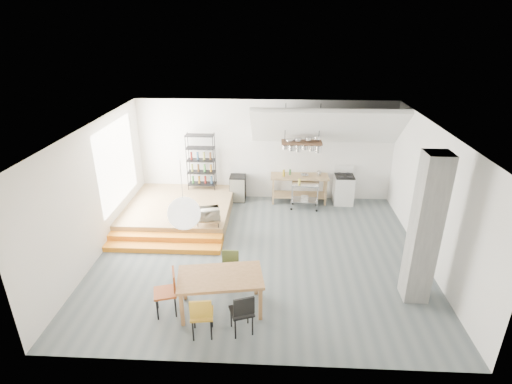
# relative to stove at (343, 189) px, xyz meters

# --- Properties ---
(floor) EXTENTS (8.00, 8.00, 0.00)m
(floor) POSITION_rel_stove_xyz_m (-2.50, -3.16, -0.48)
(floor) COLOR #525C5F
(floor) RESTS_ON ground
(wall_back) EXTENTS (8.00, 0.04, 3.20)m
(wall_back) POSITION_rel_stove_xyz_m (-2.50, 0.34, 1.12)
(wall_back) COLOR silver
(wall_back) RESTS_ON ground
(wall_left) EXTENTS (0.04, 7.00, 3.20)m
(wall_left) POSITION_rel_stove_xyz_m (-6.50, -3.16, 1.12)
(wall_left) COLOR silver
(wall_left) RESTS_ON ground
(wall_right) EXTENTS (0.04, 7.00, 3.20)m
(wall_right) POSITION_rel_stove_xyz_m (1.50, -3.16, 1.12)
(wall_right) COLOR silver
(wall_right) RESTS_ON ground
(ceiling) EXTENTS (8.00, 7.00, 0.02)m
(ceiling) POSITION_rel_stove_xyz_m (-2.50, -3.16, 2.72)
(ceiling) COLOR white
(ceiling) RESTS_ON wall_back
(slope_ceiling) EXTENTS (4.40, 1.44, 1.32)m
(slope_ceiling) POSITION_rel_stove_xyz_m (-0.70, -0.26, 2.07)
(slope_ceiling) COLOR white
(slope_ceiling) RESTS_ON wall_back
(window_pane) EXTENTS (0.02, 2.50, 2.20)m
(window_pane) POSITION_rel_stove_xyz_m (-6.48, -1.66, 1.32)
(window_pane) COLOR white
(window_pane) RESTS_ON wall_left
(platform) EXTENTS (3.00, 3.00, 0.40)m
(platform) POSITION_rel_stove_xyz_m (-5.00, -1.16, -0.28)
(platform) COLOR #97764B
(platform) RESTS_ON ground
(step_lower) EXTENTS (3.00, 0.35, 0.13)m
(step_lower) POSITION_rel_stove_xyz_m (-5.00, -3.11, -0.41)
(step_lower) COLOR orange
(step_lower) RESTS_ON ground
(step_upper) EXTENTS (3.00, 0.35, 0.27)m
(step_upper) POSITION_rel_stove_xyz_m (-5.00, -2.76, -0.35)
(step_upper) COLOR orange
(step_upper) RESTS_ON ground
(concrete_column) EXTENTS (0.50, 0.50, 3.20)m
(concrete_column) POSITION_rel_stove_xyz_m (0.80, -4.66, 1.12)
(concrete_column) COLOR slate
(concrete_column) RESTS_ON ground
(kitchen_counter) EXTENTS (1.80, 0.60, 0.91)m
(kitchen_counter) POSITION_rel_stove_xyz_m (-1.40, -0.01, 0.15)
(kitchen_counter) COLOR #97764B
(kitchen_counter) RESTS_ON ground
(stove) EXTENTS (0.60, 0.60, 1.18)m
(stove) POSITION_rel_stove_xyz_m (0.00, 0.00, 0.00)
(stove) COLOR white
(stove) RESTS_ON ground
(pot_rack) EXTENTS (1.20, 0.50, 1.43)m
(pot_rack) POSITION_rel_stove_xyz_m (-1.37, -0.23, 1.50)
(pot_rack) COLOR #3F2719
(pot_rack) RESTS_ON ceiling
(wire_shelving) EXTENTS (0.88, 0.38, 1.80)m
(wire_shelving) POSITION_rel_stove_xyz_m (-4.50, 0.04, 0.85)
(wire_shelving) COLOR black
(wire_shelving) RESTS_ON platform
(microwave_shelf) EXTENTS (0.60, 0.40, 0.16)m
(microwave_shelf) POSITION_rel_stove_xyz_m (-3.90, -2.41, 0.07)
(microwave_shelf) COLOR #97764B
(microwave_shelf) RESTS_ON platform
(paper_lantern) EXTENTS (0.60, 0.60, 0.60)m
(paper_lantern) POSITION_rel_stove_xyz_m (-3.81, -5.35, 1.72)
(paper_lantern) COLOR white
(paper_lantern) RESTS_ON ceiling
(dining_table) EXTENTS (1.79, 1.19, 0.79)m
(dining_table) POSITION_rel_stove_xyz_m (-3.21, -5.26, 0.22)
(dining_table) COLOR brown
(dining_table) RESTS_ON ground
(chair_mustard) EXTENTS (0.46, 0.46, 0.90)m
(chair_mustard) POSITION_rel_stove_xyz_m (-3.46, -6.05, 0.06)
(chair_mustard) COLOR #B9871F
(chair_mustard) RESTS_ON ground
(chair_black) EXTENTS (0.52, 0.52, 0.89)m
(chair_black) POSITION_rel_stove_xyz_m (-2.72, -5.93, 0.05)
(chair_black) COLOR black
(chair_black) RESTS_ON ground
(chair_olive) EXTENTS (0.39, 0.39, 0.84)m
(chair_olive) POSITION_rel_stove_xyz_m (-3.11, -4.49, 0.02)
(chair_olive) COLOR #525E2C
(chair_olive) RESTS_ON ground
(chair_red) EXTENTS (0.54, 0.54, 0.95)m
(chair_red) POSITION_rel_stove_xyz_m (-4.22, -5.41, 0.09)
(chair_red) COLOR #9D4016
(chair_red) RESTS_ON ground
(rolling_cart) EXTENTS (0.88, 0.55, 0.83)m
(rolling_cart) POSITION_rel_stove_xyz_m (-1.24, -0.46, 0.05)
(rolling_cart) COLOR silver
(rolling_cart) RESTS_ON ground
(mini_fridge) EXTENTS (0.49, 0.49, 0.84)m
(mini_fridge) POSITION_rel_stove_xyz_m (-3.36, 0.04, -0.06)
(mini_fridge) COLOR black
(mini_fridge) RESTS_ON ground
(microwave) EXTENTS (0.63, 0.51, 0.30)m
(microwave) POSITION_rel_stove_xyz_m (-3.90, -2.41, 0.24)
(microwave) COLOR beige
(microwave) RESTS_ON microwave_shelf
(bowl) EXTENTS (0.24, 0.24, 0.06)m
(bowl) POSITION_rel_stove_xyz_m (-1.25, -0.06, 0.46)
(bowl) COLOR silver
(bowl) RESTS_ON kitchen_counter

